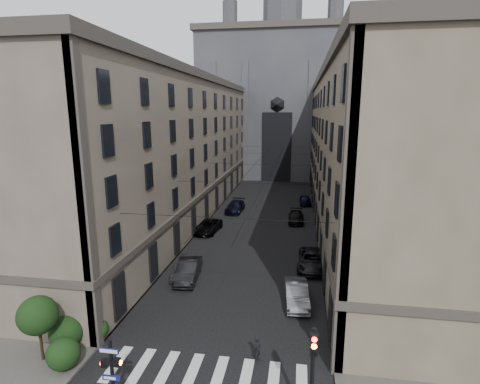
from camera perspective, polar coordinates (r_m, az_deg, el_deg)
The scene contains 19 objects.
sidewalk_left at distance 52.77m, azimuth -8.03°, elevation -3.43°, with size 7.00×80.00×0.15m, color #383533.
sidewalk_right at distance 50.84m, azimuth 15.30°, elevation -4.35°, with size 7.00×80.00×0.15m, color #383533.
zebra_crossing at distance 23.01m, azimuth -5.29°, elevation -25.82°, with size 11.00×3.20×0.01m, color beige.
building_left at distance 52.04m, azimuth -11.45°, elevation 6.62°, with size 13.60×60.60×18.85m.
building_right at distance 49.52m, azimuth 19.30°, elevation 5.92°, with size 13.60×60.60×18.85m.
gothic_tower at distance 87.68m, azimuth 6.21°, elevation 14.48°, with size 35.00×23.00×58.00m.
pedestrian_signal_left at distance 20.11m, azimuth -18.94°, elevation -24.59°, with size 1.02×0.38×4.00m.
traffic_light_right at distance 18.08m, azimuth 11.01°, elevation -24.99°, with size 0.34×0.50×5.20m.
shrub_cluster at distance 25.31m, azimuth -25.97°, elevation -18.36°, with size 3.90×4.40×3.90m.
tram_wires at distance 48.87m, azimuth 3.47°, elevation 4.02°, with size 14.00×60.00×0.43m.
car_left_near at distance 33.89m, azimuth -8.55°, elevation -11.23°, with size 1.82×4.53×1.54m, color slate.
car_left_midnear at distance 33.08m, azimuth -7.94°, elevation -11.73°, with size 1.73×4.97×1.64m, color black.
car_left_midfar at distance 44.99m, azimuth -4.95°, elevation -5.24°, with size 2.41×5.23×1.45m, color black.
car_left_far at distance 53.80m, azimuth -0.74°, elevation -2.24°, with size 2.16×5.31×1.54m, color black.
car_right_near at distance 29.36m, azimuth 8.61°, elevation -15.07°, with size 1.65×4.72×1.56m, color gray.
car_right_midnear at distance 35.54m, azimuth 10.96°, elevation -10.16°, with size 2.60×5.64×1.57m, color black.
car_right_midfar at distance 49.35m, azimuth 8.53°, elevation -3.79°, with size 1.95×4.81×1.39m, color black.
car_right_far at distance 58.87m, azimuth 9.92°, elevation -1.21°, with size 1.70×4.22×1.44m, color black.
pedestrian at distance 23.37m, azimuth 2.70°, elevation -22.74°, with size 0.57×0.37×1.57m, color black.
Camera 1 is at (4.75, -12.52, 14.15)m, focal length 28.00 mm.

